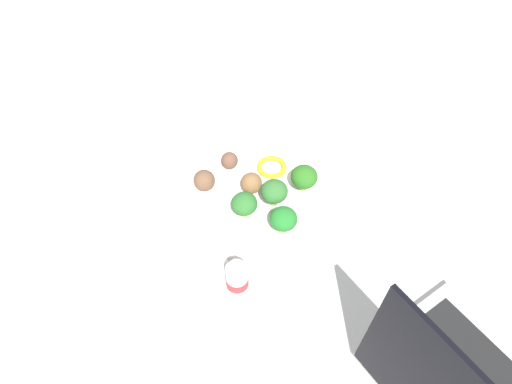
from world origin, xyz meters
TOP-DOWN VIEW (x-y plane):
  - ground_plane at (0.00, 0.00)m, footprint 4.00×4.00m
  - plate at (0.00, 0.00)m, footprint 0.28×0.28m
  - broccoli_floret_near_rim at (0.04, -0.02)m, footprint 0.05×0.05m
  - broccoli_floret_center at (0.01, 0.04)m, footprint 0.05×0.05m
  - broccoli_floret_front_right at (0.07, 0.06)m, footprint 0.05×0.05m
  - broccoli_floret_far_rim at (-0.03, 0.09)m, footprint 0.05×0.05m
  - meatball_front_left at (-0.08, -0.06)m, footprint 0.04×0.04m
  - meatball_near_rim at (-0.02, -0.01)m, footprint 0.04×0.04m
  - meatball_far_rim at (-0.02, -0.11)m, footprint 0.04×0.04m
  - pepper_ring_front_left at (-0.08, 0.03)m, footprint 0.07×0.07m
  - napkin at (-0.25, -0.02)m, footprint 0.18×0.13m
  - fork at (-0.24, -0.00)m, footprint 0.12×0.03m
  - knife at (-0.24, -0.04)m, footprint 0.15×0.03m
  - yogurt_bottle at (0.19, -0.02)m, footprint 0.04×0.04m

SIDE VIEW (x-z plane):
  - ground_plane at x=0.00m, z-range 0.00..0.00m
  - napkin at x=-0.25m, z-range 0.00..0.01m
  - knife at x=-0.24m, z-range 0.00..0.01m
  - fork at x=-0.24m, z-range 0.00..0.01m
  - plate at x=0.00m, z-range 0.00..0.02m
  - pepper_ring_front_left at x=-0.08m, z-range 0.02..0.03m
  - meatball_front_left at x=-0.08m, z-range 0.02..0.05m
  - yogurt_bottle at x=0.19m, z-range 0.00..0.08m
  - meatball_near_rim at x=-0.02m, z-range 0.02..0.06m
  - meatball_far_rim at x=-0.02m, z-range 0.02..0.06m
  - broccoli_floret_front_right at x=0.07m, z-range 0.02..0.08m
  - broccoli_floret_near_rim at x=0.04m, z-range 0.02..0.08m
  - broccoli_floret_far_rim at x=-0.03m, z-range 0.02..0.08m
  - broccoli_floret_center at x=0.01m, z-range 0.02..0.08m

